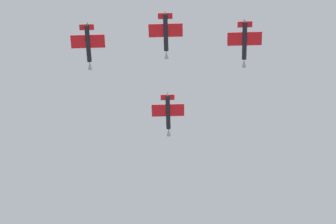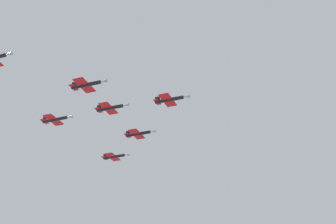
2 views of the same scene
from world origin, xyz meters
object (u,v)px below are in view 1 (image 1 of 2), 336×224
jet_port_inner (88,44)px  jet_starboard_inner (244,42)px  jet_lead (168,113)px  jet_port_outer (166,33)px

jet_port_inner → jet_starboard_inner: jet_port_inner is taller
jet_lead → jet_port_inner: jet_lead is taller
jet_lead → jet_port_inner: 25.90m
jet_lead → jet_starboard_inner: 25.93m
jet_lead → jet_starboard_inner: size_ratio=1.00×
jet_port_inner → jet_port_outer: (17.62, 5.31, 1.17)m
jet_starboard_inner → jet_lead: bearing=135.0°
jet_port_inner → jet_port_outer: size_ratio=1.00×
jet_lead → jet_starboard_inner: bearing=-45.0°
jet_starboard_inner → jet_port_outer: (-16.22, -8.70, 2.28)m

